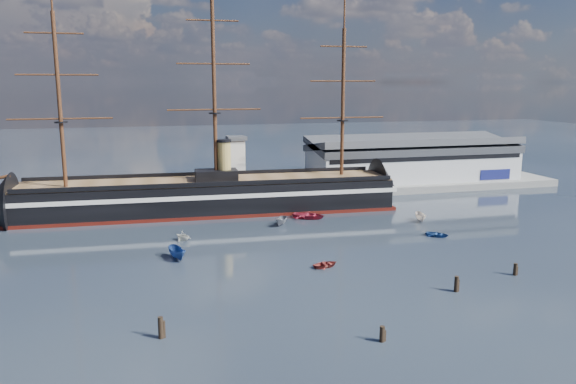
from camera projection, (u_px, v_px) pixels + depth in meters
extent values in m
plane|color=#1A212D|center=(250.00, 231.00, 118.57)|extent=(600.00, 600.00, 0.00)
cube|color=slate|center=(260.00, 196.00, 155.23)|extent=(180.00, 18.00, 2.00)
cube|color=#B7BABC|center=(412.00, 163.00, 169.83)|extent=(62.00, 20.00, 10.00)
cube|color=#3F4247|center=(413.00, 144.00, 168.75)|extent=(63.00, 21.00, 2.00)
cube|color=silver|center=(237.00, 166.00, 148.88)|extent=(4.00, 4.00, 14.00)
cube|color=#3F4247|center=(236.00, 138.00, 147.44)|extent=(5.00, 5.00, 1.00)
cube|color=black|center=(209.00, 196.00, 135.19)|extent=(88.67, 20.24, 7.00)
cube|color=silver|center=(208.00, 191.00, 134.96)|extent=(90.68, 20.58, 1.00)
cube|color=#46100B|center=(209.00, 211.00, 135.89)|extent=(90.68, 20.54, 0.90)
cone|color=black|center=(386.00, 188.00, 147.01)|extent=(11.75, 16.19, 15.68)
cube|color=brown|center=(208.00, 181.00, 134.50)|extent=(88.61, 18.96, 0.40)
cube|color=black|center=(216.00, 175.00, 134.73)|extent=(10.28, 6.48, 2.50)
cylinder|color=tan|center=(224.00, 160.00, 134.57)|extent=(3.20, 3.20, 9.00)
cylinder|color=#381E0F|center=(59.00, 101.00, 122.71)|extent=(0.90, 0.90, 38.00)
cylinder|color=#381E0F|center=(214.00, 91.00, 130.93)|extent=(0.90, 0.90, 42.00)
cylinder|color=#381E0F|center=(343.00, 103.00, 139.60)|extent=(0.90, 0.90, 36.00)
imported|color=navy|center=(178.00, 259.00, 99.56)|extent=(7.36, 4.19, 2.78)
imported|color=#9C342D|center=(326.00, 267.00, 95.49)|extent=(1.86, 3.03, 1.32)
imported|color=slate|center=(281.00, 225.00, 123.24)|extent=(5.83, 4.80, 2.25)
imported|color=silver|center=(183.00, 240.00, 111.50)|extent=(6.16, 5.68, 2.15)
imported|color=navy|center=(437.00, 237.00, 114.27)|extent=(2.84, 2.87, 1.35)
imported|color=beige|center=(421.00, 221.00, 126.84)|extent=(6.33, 3.50, 2.39)
imported|color=maroon|center=(309.00, 219.00, 129.40)|extent=(4.08, 4.92, 2.17)
cylinder|color=black|center=(161.00, 338.00, 68.85)|extent=(0.64, 0.64, 3.49)
cylinder|color=black|center=(382.00, 342.00, 67.95)|extent=(0.64, 0.64, 2.70)
cylinder|color=black|center=(456.00, 292.00, 84.19)|extent=(0.64, 0.64, 3.13)
cylinder|color=black|center=(515.00, 275.00, 91.39)|extent=(0.64, 0.64, 2.72)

